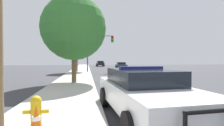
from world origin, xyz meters
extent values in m
plane|color=#3D3D42|center=(0.00, 0.00, 0.00)|extent=(110.00, 110.00, 0.00)
cube|color=#BCB7AD|center=(-5.10, 0.00, 0.07)|extent=(3.00, 110.00, 0.13)
cube|color=white|center=(-2.42, -0.74, 0.69)|extent=(2.27, 5.08, 0.67)
cube|color=black|center=(-2.44, -0.49, 1.24)|extent=(1.84, 2.69, 0.43)
cylinder|color=black|center=(-1.37, -2.21, 0.36)|extent=(0.29, 0.73, 0.72)
cylinder|color=black|center=(-1.58, 0.86, 0.36)|extent=(0.29, 0.73, 0.72)
cylinder|color=black|center=(-3.47, 0.73, 0.36)|extent=(0.29, 0.73, 0.72)
cylinder|color=black|center=(-2.24, -3.33, 0.96)|extent=(0.92, 0.13, 0.07)
cube|color=navy|center=(-2.44, -0.49, 1.50)|extent=(1.40, 0.30, 0.09)
cube|color=navy|center=(-1.45, -0.67, 0.73)|extent=(0.25, 3.56, 0.19)
cylinder|color=gold|center=(-5.36, -1.28, 0.42)|extent=(0.25, 0.25, 0.58)
sphere|color=gold|center=(-5.36, -1.28, 0.74)|extent=(0.27, 0.27, 0.27)
cylinder|color=gold|center=(-5.58, -1.28, 0.48)|extent=(0.18, 0.10, 0.10)
cylinder|color=gold|center=(-5.15, -1.28, 0.48)|extent=(0.18, 0.10, 0.10)
cylinder|color=#424247|center=(-4.02, 18.59, 2.71)|extent=(0.16, 0.16, 5.15)
cylinder|color=#424247|center=(-2.28, 18.59, 5.13)|extent=(3.47, 0.11, 0.11)
cube|color=black|center=(-0.55, 18.59, 4.68)|extent=(0.30, 0.24, 0.90)
sphere|color=red|center=(-0.55, 18.46, 4.98)|extent=(0.20, 0.20, 0.20)
sphere|color=orange|center=(-0.55, 18.46, 4.68)|extent=(0.20, 0.20, 0.20)
sphere|color=green|center=(-0.55, 18.46, 4.38)|extent=(0.20, 0.20, 0.20)
cube|color=#333856|center=(2.53, 27.68, 0.60)|extent=(2.04, 4.38, 0.53)
cube|color=black|center=(2.54, 27.90, 1.08)|extent=(1.67, 2.31, 0.44)
cylinder|color=black|center=(3.32, 26.31, 0.33)|extent=(0.28, 0.68, 0.66)
cylinder|color=black|center=(1.57, 26.41, 0.33)|extent=(0.28, 0.68, 0.66)
cylinder|color=black|center=(3.48, 28.96, 0.33)|extent=(0.28, 0.68, 0.66)
cylinder|color=black|center=(1.73, 29.06, 0.33)|extent=(0.28, 0.68, 0.66)
cube|color=black|center=(-0.54, 41.42, 0.68)|extent=(2.00, 4.21, 0.68)
cube|color=black|center=(-0.53, 41.21, 1.25)|extent=(1.65, 2.22, 0.46)
cylinder|color=black|center=(-1.48, 42.66, 0.34)|extent=(0.27, 0.69, 0.68)
cylinder|color=black|center=(0.28, 42.74, 0.34)|extent=(0.27, 0.69, 0.68)
cylinder|color=black|center=(-1.36, 40.10, 0.34)|extent=(0.27, 0.69, 0.68)
cylinder|color=black|center=(0.41, 40.18, 0.34)|extent=(0.27, 0.69, 0.68)
cylinder|color=brown|center=(-5.04, 7.11, 1.45)|extent=(0.34, 0.34, 2.64)
sphere|color=#387A33|center=(-5.04, 7.11, 4.05)|extent=(4.65, 4.65, 4.65)
cylinder|color=brown|center=(-5.53, 18.96, 1.63)|extent=(0.31, 0.31, 3.00)
sphere|color=#4C8E38|center=(-5.53, 18.96, 4.22)|extent=(3.98, 3.98, 3.98)
cone|color=orange|center=(-5.22, -1.80, 0.45)|extent=(0.32, 0.32, 0.64)
cylinder|color=white|center=(-5.22, -1.80, 0.48)|extent=(0.17, 0.17, 0.09)
camera|label=1|loc=(-4.13, -5.76, 1.75)|focal=28.00mm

